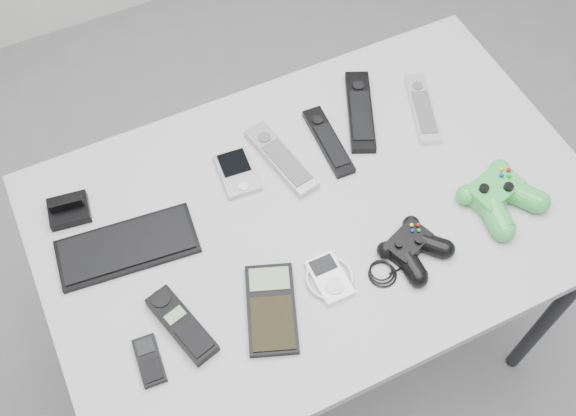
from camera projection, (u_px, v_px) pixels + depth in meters
name	position (u px, v px, depth m)	size (l,w,h in m)	color
floor	(318.00, 371.00, 2.03)	(3.50, 3.50, 0.00)	slate
desk	(318.00, 226.00, 1.47)	(1.16, 0.75, 0.78)	#A0A0A2
pda_keyboard	(127.00, 246.00, 1.36)	(0.28, 0.12, 0.02)	black
dock_bracket	(68.00, 208.00, 1.39)	(0.08, 0.07, 0.04)	black
pda	(237.00, 172.00, 1.45)	(0.07, 0.12, 0.02)	#A1A1A8
remote_silver_a	(281.00, 158.00, 1.47)	(0.05, 0.21, 0.02)	#A1A1A8
remote_black_a	(328.00, 141.00, 1.50)	(0.04, 0.19, 0.02)	black
remote_black_b	(360.00, 111.00, 1.54)	(0.05, 0.23, 0.02)	black
remote_silver_b	(422.00, 108.00, 1.55)	(0.05, 0.20, 0.02)	silver
mobile_phone	(149.00, 360.00, 1.23)	(0.04, 0.10, 0.02)	black
cordless_handset	(182.00, 325.00, 1.26)	(0.05, 0.17, 0.03)	black
calculator	(271.00, 309.00, 1.29)	(0.09, 0.18, 0.02)	black
mp3_player	(329.00, 278.00, 1.32)	(0.10, 0.10, 0.02)	white
controller_black	(413.00, 247.00, 1.34)	(0.22, 0.13, 0.04)	black
controller_green	(500.00, 195.00, 1.40)	(0.16, 0.17, 0.05)	#278F2D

